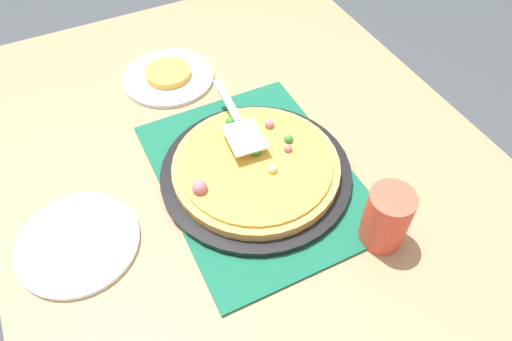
{
  "coord_description": "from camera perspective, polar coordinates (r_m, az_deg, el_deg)",
  "views": [
    {
      "loc": [
        -0.55,
        0.27,
        1.49
      ],
      "look_at": [
        0.0,
        0.0,
        0.77
      ],
      "focal_mm": 33.27,
      "sensor_mm": 36.0,
      "label": 1
    }
  ],
  "objects": [
    {
      "name": "ground_plane",
      "position": [
        1.61,
        -0.0,
        -18.12
      ],
      "size": [
        8.0,
        8.0,
        0.0
      ],
      "primitive_type": "plane",
      "color": "#3D4247"
    },
    {
      "name": "dining_table",
      "position": [
        1.04,
        -0.0,
        -4.62
      ],
      "size": [
        1.4,
        1.0,
        0.75
      ],
      "color": "#9E7A56",
      "rests_on": "ground_plane"
    },
    {
      "name": "placemat",
      "position": [
        0.95,
        -0.0,
        -0.66
      ],
      "size": [
        0.48,
        0.36,
        0.01
      ],
      "primitive_type": "cube",
      "color": "#145B42",
      "rests_on": "dining_table"
    },
    {
      "name": "pizza_pan",
      "position": [
        0.94,
        -0.0,
        -0.28
      ],
      "size": [
        0.38,
        0.38,
        0.01
      ],
      "primitive_type": "cylinder",
      "color": "black",
      "rests_on": "placemat"
    },
    {
      "name": "pizza",
      "position": [
        0.93,
        -0.07,
        0.58
      ],
      "size": [
        0.33,
        0.33,
        0.05
      ],
      "color": "tan",
      "rests_on": "pizza_pan"
    },
    {
      "name": "plate_far_right",
      "position": [
        1.19,
        -10.47,
        10.98
      ],
      "size": [
        0.22,
        0.22,
        0.01
      ],
      "primitive_type": "cylinder",
      "color": "white",
      "rests_on": "dining_table"
    },
    {
      "name": "plate_side",
      "position": [
        0.91,
        -20.59,
        -8.35
      ],
      "size": [
        0.22,
        0.22,
        0.01
      ],
      "primitive_type": "cylinder",
      "color": "white",
      "rests_on": "dining_table"
    },
    {
      "name": "served_slice_right",
      "position": [
        1.19,
        -10.56,
        11.47
      ],
      "size": [
        0.11,
        0.11,
        0.02
      ],
      "primitive_type": "cylinder",
      "color": "gold",
      "rests_on": "plate_far_right"
    },
    {
      "name": "cup_near",
      "position": [
        0.85,
        15.41,
        -5.54
      ],
      "size": [
        0.08,
        0.08,
        0.12
      ],
      "primitive_type": "cylinder",
      "color": "#E04C38",
      "rests_on": "dining_table"
    },
    {
      "name": "pizza_server",
      "position": [
        0.97,
        -2.15,
        6.02
      ],
      "size": [
        0.23,
        0.08,
        0.01
      ],
      "color": "silver",
      "rests_on": "pizza"
    }
  ]
}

